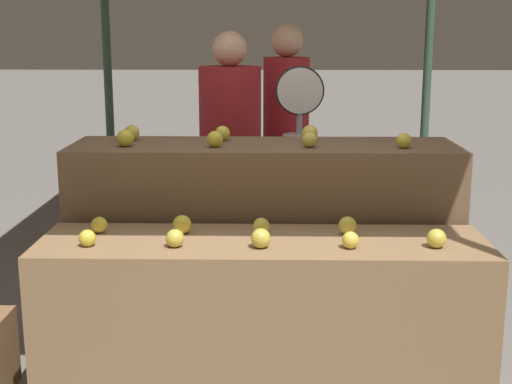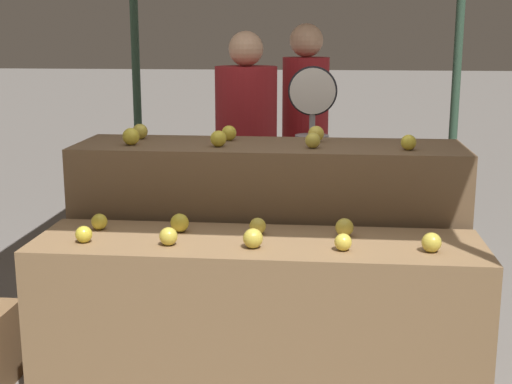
# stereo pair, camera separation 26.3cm
# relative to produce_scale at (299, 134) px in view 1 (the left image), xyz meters

# --- Properties ---
(display_counter_front) EXTENTS (1.97, 0.55, 0.79)m
(display_counter_front) POSITION_rel_produce_scale_xyz_m (-0.20, -1.24, -0.69)
(display_counter_front) COLOR olive
(display_counter_front) RESTS_ON ground_plane
(display_counter_back) EXTENTS (1.97, 0.55, 1.12)m
(display_counter_back) POSITION_rel_produce_scale_xyz_m (-0.20, -0.64, -0.52)
(display_counter_back) COLOR brown
(display_counter_back) RESTS_ON ground_plane
(apple_front_0) EXTENTS (0.07, 0.07, 0.07)m
(apple_front_0) POSITION_rel_produce_scale_xyz_m (-0.95, -1.35, -0.26)
(apple_front_0) COLOR gold
(apple_front_0) RESTS_ON display_counter_front
(apple_front_1) EXTENTS (0.08, 0.08, 0.08)m
(apple_front_1) POSITION_rel_produce_scale_xyz_m (-0.58, -1.35, -0.26)
(apple_front_1) COLOR gold
(apple_front_1) RESTS_ON display_counter_front
(apple_front_2) EXTENTS (0.08, 0.08, 0.08)m
(apple_front_2) POSITION_rel_produce_scale_xyz_m (-0.21, -1.35, -0.25)
(apple_front_2) COLOR gold
(apple_front_2) RESTS_ON display_counter_front
(apple_front_3) EXTENTS (0.07, 0.07, 0.07)m
(apple_front_3) POSITION_rel_produce_scale_xyz_m (0.17, -1.35, -0.26)
(apple_front_3) COLOR yellow
(apple_front_3) RESTS_ON display_counter_front
(apple_front_4) EXTENTS (0.08, 0.08, 0.08)m
(apple_front_4) POSITION_rel_produce_scale_xyz_m (0.53, -1.34, -0.26)
(apple_front_4) COLOR gold
(apple_front_4) RESTS_ON display_counter_front
(apple_front_5) EXTENTS (0.07, 0.07, 0.07)m
(apple_front_5) POSITION_rel_produce_scale_xyz_m (-0.95, -1.14, -0.26)
(apple_front_5) COLOR gold
(apple_front_5) RESTS_ON display_counter_front
(apple_front_6) EXTENTS (0.09, 0.09, 0.09)m
(apple_front_6) POSITION_rel_produce_scale_xyz_m (-0.57, -1.14, -0.25)
(apple_front_6) COLOR gold
(apple_front_6) RESTS_ON display_counter_front
(apple_front_7) EXTENTS (0.08, 0.08, 0.08)m
(apple_front_7) POSITION_rel_produce_scale_xyz_m (-0.21, -1.14, -0.26)
(apple_front_7) COLOR gold
(apple_front_7) RESTS_ON display_counter_front
(apple_front_8) EXTENTS (0.08, 0.08, 0.08)m
(apple_front_8) POSITION_rel_produce_scale_xyz_m (0.18, -1.14, -0.26)
(apple_front_8) COLOR gold
(apple_front_8) RESTS_ON display_counter_front
(apple_back_0) EXTENTS (0.09, 0.09, 0.09)m
(apple_back_0) POSITION_rel_produce_scale_xyz_m (-0.90, -0.74, 0.08)
(apple_back_0) COLOR gold
(apple_back_0) RESTS_ON display_counter_back
(apple_back_1) EXTENTS (0.08, 0.08, 0.08)m
(apple_back_1) POSITION_rel_produce_scale_xyz_m (-0.45, -0.75, 0.08)
(apple_back_1) COLOR gold
(apple_back_1) RESTS_ON display_counter_back
(apple_back_2) EXTENTS (0.08, 0.08, 0.08)m
(apple_back_2) POSITION_rel_produce_scale_xyz_m (0.02, -0.75, 0.07)
(apple_back_2) COLOR gold
(apple_back_2) RESTS_ON display_counter_back
(apple_back_3) EXTENTS (0.08, 0.08, 0.08)m
(apple_back_3) POSITION_rel_produce_scale_xyz_m (0.48, -0.76, 0.07)
(apple_back_3) COLOR gold
(apple_back_3) RESTS_ON display_counter_back
(apple_back_4) EXTENTS (0.08, 0.08, 0.08)m
(apple_back_4) POSITION_rel_produce_scale_xyz_m (-0.90, -0.53, 0.08)
(apple_back_4) COLOR gold
(apple_back_4) RESTS_ON display_counter_back
(apple_back_5) EXTENTS (0.08, 0.08, 0.08)m
(apple_back_5) POSITION_rel_produce_scale_xyz_m (-0.42, -0.53, 0.08)
(apple_back_5) COLOR gold
(apple_back_5) RESTS_ON display_counter_back
(apple_back_6) EXTENTS (0.08, 0.08, 0.08)m
(apple_back_6) POSITION_rel_produce_scale_xyz_m (0.03, -0.54, 0.08)
(apple_back_6) COLOR yellow
(apple_back_6) RESTS_ON display_counter_back
(produce_scale) EXTENTS (0.29, 0.20, 1.49)m
(produce_scale) POSITION_rel_produce_scale_xyz_m (0.00, 0.00, 0.00)
(produce_scale) COLOR #99999E
(produce_scale) RESTS_ON ground_plane
(person_vendor_at_scale) EXTENTS (0.45, 0.45, 1.69)m
(person_vendor_at_scale) POSITION_rel_produce_scale_xyz_m (-0.43, 0.34, -0.12)
(person_vendor_at_scale) COLOR #2D2D38
(person_vendor_at_scale) RESTS_ON ground_plane
(person_customer_left) EXTENTS (0.43, 0.43, 1.74)m
(person_customer_left) POSITION_rel_produce_scale_xyz_m (-0.06, 0.74, -0.06)
(person_customer_left) COLOR #2D2D38
(person_customer_left) RESTS_ON ground_plane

